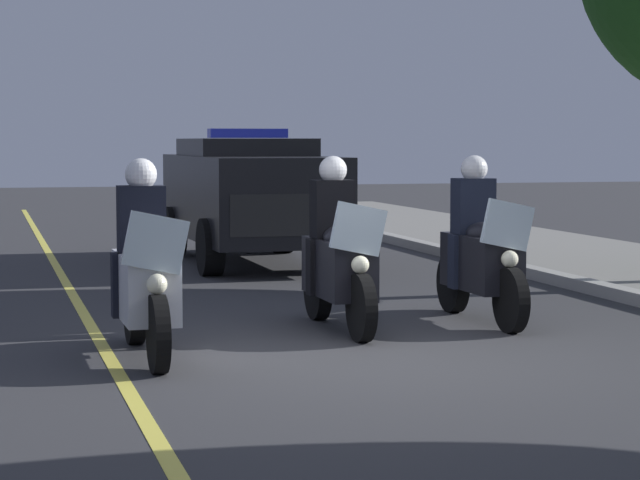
# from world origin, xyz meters

# --- Properties ---
(ground_plane) EXTENTS (80.00, 80.00, 0.00)m
(ground_plane) POSITION_xyz_m (0.00, 0.00, 0.00)
(ground_plane) COLOR #333335
(lane_stripe_center) EXTENTS (48.00, 0.12, 0.01)m
(lane_stripe_center) POSITION_xyz_m (0.00, -2.15, 0.00)
(lane_stripe_center) COLOR #E0D14C
(lane_stripe_center) RESTS_ON ground
(police_motorcycle_lead_left) EXTENTS (2.14, 0.56, 1.72)m
(police_motorcycle_lead_left) POSITION_xyz_m (-0.56, -1.84, 0.70)
(police_motorcycle_lead_left) COLOR black
(police_motorcycle_lead_left) RESTS_ON ground
(police_motorcycle_lead_right) EXTENTS (2.14, 0.56, 1.72)m
(police_motorcycle_lead_right) POSITION_xyz_m (-1.60, 0.19, 0.70)
(police_motorcycle_lead_right) COLOR black
(police_motorcycle_lead_right) RESTS_ON ground
(police_motorcycle_trailing) EXTENTS (2.14, 0.56, 1.72)m
(police_motorcycle_trailing) POSITION_xyz_m (-1.73, 1.76, 0.70)
(police_motorcycle_trailing) COLOR black
(police_motorcycle_trailing) RESTS_ON ground
(police_suv) EXTENTS (4.92, 2.11, 2.05)m
(police_suv) POSITION_xyz_m (-8.31, 0.73, 1.07)
(police_suv) COLOR black
(police_suv) RESTS_ON ground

